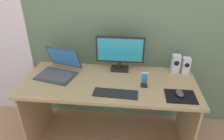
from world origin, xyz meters
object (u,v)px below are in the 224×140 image
Objects in this scene: monitor at (120,52)px; keyboard_external at (115,93)px; phone_in_dock at (144,81)px; speaker_right at (186,65)px; laptop at (59,69)px; mouse at (180,93)px; speaker_near_monitor at (176,64)px.

monitor is 1.27× the size of keyboard_external.
speaker_right is at bearing 34.07° from phone_in_dock.
laptop is (-1.23, -0.15, -0.03)m from speaker_right.
speaker_right is 0.38× the size of laptop.
mouse is (0.53, 0.03, 0.02)m from keyboard_external.
phone_in_dock is (0.82, -0.13, -0.00)m from laptop.
laptop is at bearing 160.20° from mouse.
speaker_right reaches higher than keyboard_external.
monitor is at bearing 130.01° from phone_in_dock.
speaker_near_monitor reaches higher than mouse.
speaker_right is 0.50m from phone_in_dock.
speaker_near_monitor is 0.40m from mouse.
speaker_near_monitor is 0.71m from keyboard_external.
phone_in_dock reaches higher than keyboard_external.
speaker_right is 0.79m from keyboard_external.
speaker_near_monitor reaches higher than keyboard_external.
phone_in_dock is at bearing -138.20° from speaker_near_monitor.
keyboard_external is 0.29m from phone_in_dock.
monitor is 2.95× the size of speaker_right.
monitor is 0.62m from laptop.
speaker_near_monitor is 1.35× the size of phone_in_dock.
laptop is 0.64m from keyboard_external.
speaker_right is (0.65, -0.00, -0.11)m from monitor.
phone_in_dock is (-0.31, -0.28, -0.05)m from speaker_near_monitor.
monitor is 0.47m from keyboard_external.
keyboard_external is 0.53m from mouse.
laptop is 1.12× the size of keyboard_external.
phone_in_dock reaches higher than mouse.
laptop is 3.03× the size of phone_in_dock.
monitor is at bearing 91.72° from keyboard_external.
mouse is 0.31m from phone_in_dock.
mouse is (-0.02, -0.40, -0.07)m from speaker_near_monitor.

